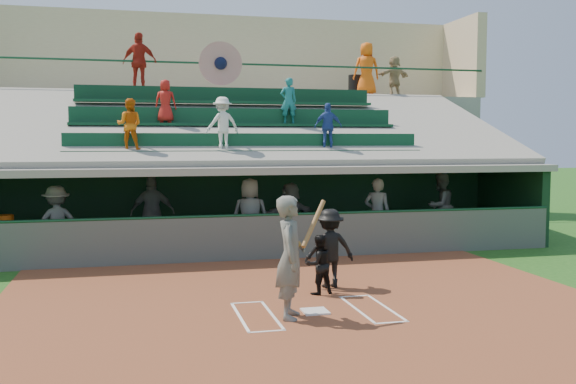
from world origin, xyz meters
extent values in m
plane|color=#1D4B15|center=(0.00, 0.00, 0.00)|extent=(100.00, 100.00, 0.00)
cube|color=brown|center=(0.00, 0.50, 0.01)|extent=(11.00, 9.00, 0.02)
cube|color=silver|center=(0.00, 0.00, 0.04)|extent=(0.43, 0.43, 0.03)
cube|color=silver|center=(-0.75, 0.00, 0.02)|extent=(0.05, 1.80, 0.01)
cube|color=silver|center=(0.75, 0.00, 0.02)|extent=(0.05, 1.80, 0.01)
cube|color=white|center=(-1.30, 0.00, 0.02)|extent=(0.05, 1.80, 0.01)
cube|color=white|center=(1.30, 0.00, 0.02)|extent=(0.05, 1.80, 0.01)
cube|color=white|center=(-1.02, 0.90, 0.02)|extent=(0.60, 0.05, 0.01)
cube|color=white|center=(1.02, 0.90, 0.02)|extent=(0.60, 0.05, 0.01)
cube|color=silver|center=(-1.02, -0.90, 0.02)|extent=(0.60, 0.05, 0.01)
cube|color=white|center=(1.02, -0.90, 0.02)|extent=(0.60, 0.05, 0.01)
cube|color=gray|center=(0.00, 6.75, 0.02)|extent=(16.00, 3.50, 0.04)
cube|color=gray|center=(0.00, 13.50, 2.30)|extent=(20.00, 3.00, 4.60)
cube|color=#525752|center=(0.00, 5.00, 0.55)|extent=(16.00, 0.06, 1.10)
cylinder|color=#143F24|center=(0.00, 5.00, 1.12)|extent=(16.00, 0.08, 0.08)
cube|color=black|center=(0.00, 8.50, 1.10)|extent=(16.00, 0.25, 2.20)
cube|color=black|center=(8.00, 6.75, 1.10)|extent=(0.25, 3.50, 2.20)
cube|color=gray|center=(0.00, 6.75, 2.20)|extent=(16.40, 3.90, 0.18)
cube|color=gray|center=(0.00, 10.25, 1.15)|extent=(16.40, 3.50, 2.30)
cube|color=gray|center=(0.00, 11.90, 2.30)|extent=(16.40, 0.30, 4.60)
cube|color=gray|center=(0.00, 8.60, 3.45)|extent=(16.40, 6.51, 2.37)
cube|color=#0C3820|center=(0.00, 6.20, 2.65)|extent=(9.40, 0.42, 0.08)
cube|color=#0D3C24|center=(0.00, 6.40, 2.91)|extent=(9.40, 0.06, 0.45)
cube|color=#0C371F|center=(0.00, 8.10, 3.40)|extent=(9.40, 0.42, 0.08)
cube|color=#0D3B23|center=(0.00, 8.30, 3.66)|extent=(9.40, 0.06, 0.45)
cube|color=#0C381F|center=(0.00, 10.00, 4.15)|extent=(9.40, 0.42, 0.08)
cube|color=#0B321C|center=(0.00, 10.20, 4.41)|extent=(9.40, 0.06, 0.45)
imported|color=#D2610C|center=(-3.06, 6.30, 3.34)|extent=(0.72, 0.61, 1.30)
imported|color=silver|center=(-0.71, 6.30, 3.38)|extent=(0.99, 0.72, 1.38)
imported|color=#264499|center=(2.15, 6.30, 3.32)|extent=(0.78, 0.41, 1.27)
imported|color=#AC1913|center=(-2.07, 8.20, 4.05)|extent=(0.65, 0.49, 1.22)
imported|color=#186B6F|center=(1.51, 8.20, 4.11)|extent=(0.50, 0.33, 1.35)
cylinder|color=#133D24|center=(0.00, 12.00, 5.60)|extent=(20.00, 0.07, 0.07)
cylinder|color=#AC2818|center=(0.00, 11.98, 5.60)|extent=(1.50, 0.06, 1.50)
sphere|color=black|center=(0.00, 11.95, 5.60)|extent=(0.44, 0.44, 0.44)
cube|color=#C7B485|center=(0.00, 15.00, 6.20)|extent=(20.00, 0.40, 3.20)
cube|color=tan|center=(10.00, 13.50, 6.20)|extent=(0.40, 3.00, 3.20)
imported|color=#52534F|center=(-0.49, -0.24, 1.03)|extent=(0.68, 0.85, 2.03)
cylinder|color=olive|center=(-0.14, -0.39, 1.60)|extent=(0.56, 0.54, 0.75)
sphere|color=olive|center=(-0.36, -0.24, 1.25)|extent=(0.10, 0.10, 0.10)
imported|color=black|center=(0.42, 1.24, 0.59)|extent=(0.64, 0.55, 1.14)
imported|color=black|center=(0.80, 1.75, 0.81)|extent=(1.04, 0.62, 1.57)
cube|color=#916035|center=(-0.21, 7.93, 0.29)|extent=(15.63, 6.64, 0.50)
cube|color=white|center=(-5.96, 6.21, 0.40)|extent=(0.99, 0.88, 0.72)
cylinder|color=#CE520C|center=(-6.02, 6.20, 0.95)|extent=(0.40, 0.40, 0.40)
imported|color=#61635E|center=(-4.84, 6.12, 0.94)|extent=(1.32, 0.99, 1.81)
imported|color=#585B56|center=(-2.51, 7.01, 1.03)|extent=(1.18, 0.53, 1.97)
imported|color=#5C5E59|center=(-0.08, 5.84, 1.01)|extent=(1.06, 0.80, 1.94)
imported|color=#565853|center=(1.11, 6.37, 0.93)|extent=(1.73, 1.12, 1.78)
imported|color=#545752|center=(3.34, 5.68, 0.99)|extent=(0.83, 0.74, 1.91)
imported|color=#61645F|center=(5.83, 6.95, 1.01)|extent=(1.16, 1.05, 1.95)
cylinder|color=black|center=(5.35, 13.18, 5.02)|extent=(0.56, 0.56, 0.84)
imported|color=#A62013|center=(-2.73, 12.06, 5.59)|extent=(1.25, 0.81, 1.97)
imported|color=#E6580D|center=(5.53, 12.48, 5.59)|extent=(1.05, 0.76, 1.99)
imported|color=tan|center=(6.78, 12.82, 5.39)|extent=(1.53, 0.78, 1.57)
camera|label=1|loc=(-2.96, -10.34, 2.94)|focal=40.00mm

